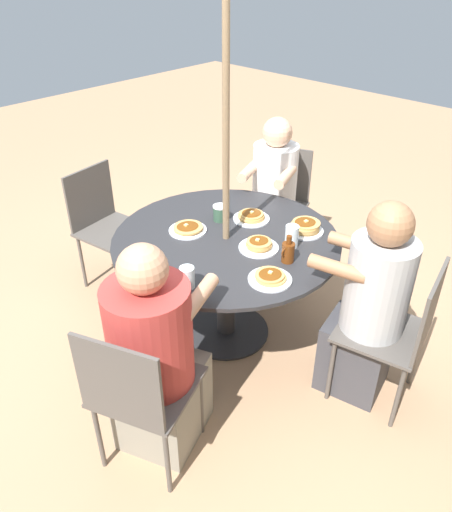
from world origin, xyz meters
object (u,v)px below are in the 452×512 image
Objects in this scene: syrup_bottle at (288,252)px; coffee_cup at (220,213)px; diner_east at (272,202)px; pancake_plate_a at (259,245)px; diner_west at (156,361)px; patio_chair_north at (399,328)px; pancake_plate_e at (188,229)px; drinking_glass_b at (187,277)px; drinking_glass_a at (292,236)px; patio_chair_south at (105,221)px; patio_chair_east at (279,198)px; diner_north at (368,310)px; patio_chair_west at (137,390)px; pancake_plate_b at (251,217)px; pancake_plate_c at (270,278)px; pancake_plate_d at (305,227)px; patio_table at (226,257)px.

syrup_bottle reaches higher than coffee_cup.
diner_east is 5.17× the size of pancake_plate_a.
pancake_plate_a is (-0.85, -0.10, 0.21)m from diner_west.
pancake_plate_e is at bearing 92.32° from patio_chair_north.
diner_west is at bearing -6.27° from syrup_bottle.
patio_chair_north is 1.11m from drinking_glass_b.
diner_west is 11.90× the size of coffee_cup.
drinking_glass_b is at bearing 118.24° from patio_chair_north.
drinking_glass_a is at bearing 117.55° from pancake_plate_e.
patio_chair_south reaches higher than pancake_plate_e.
pancake_plate_e is at bearing -11.22° from coffee_cup.
patio_chair_east is 1.58m from drinking_glass_b.
diner_north reaches higher than drinking_glass_a.
pancake_plate_a is at bearing 103.30° from diner_east.
patio_chair_west is 3.84× the size of pancake_plate_b.
pancake_plate_a is 1.00× the size of pancake_plate_e.
patio_chair_east is 6.84× the size of drinking_glass_a.
pancake_plate_b is 0.65m from pancake_plate_c.
diner_west reaches higher than syrup_bottle.
patio_chair_west is at bearing 18.71° from pancake_plate_b.
patio_chair_east reaches higher than pancake_plate_d.
patio_table is at bearing -158.21° from drinking_glass_b.
pancake_plate_c is at bearing 117.98° from diner_north.
diner_north is 0.96m from drinking_glass_b.
pancake_plate_d is (-0.53, 1.31, 0.24)m from patio_chair_south.
pancake_plate_a is at bearing -37.43° from drinking_glass_a.
drinking_glass_a is at bearing 168.50° from drinking_glass_b.
patio_chair_south is at bearing -81.05° from pancake_plate_a.
patio_chair_east reaches higher than patio_table.
diner_west is 0.91m from pancake_plate_e.
pancake_plate_c is 0.67m from pancake_plate_e.
pancake_plate_e is at bearing 77.23° from patio_chair_east.
syrup_bottle reaches higher than pancake_plate_b.
syrup_bottle is (0.77, 0.71, 0.23)m from diner_east.
pancake_plate_c is (-0.65, 0.14, 0.20)m from diner_west.
syrup_bottle is at bearing 94.75° from diner_north.
pancake_plate_d is 1.00× the size of pancake_plate_e.
patio_table is at bearing 90.00° from patio_chair_north.
pancake_plate_e is at bearing 92.67° from diner_north.
diner_north is 1.12m from diner_west.
patio_chair_north reaches higher than pancake_plate_e.
drinking_glass_a is at bearing 119.77° from patio_table.
drinking_glass_a is (-0.19, 0.33, 0.19)m from patio_table.
pancake_plate_a reaches higher than patio_table.
pancake_plate_a is 0.31m from pancake_plate_c.
pancake_plate_a is 2.31× the size of coffee_cup.
syrup_bottle reaches higher than patio_chair_east.
patio_chair_east is (-0.97, -0.36, -0.08)m from patio_table.
patio_chair_north is 5.50× the size of syrup_bottle.
drinking_glass_a reaches higher than drinking_glass_b.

